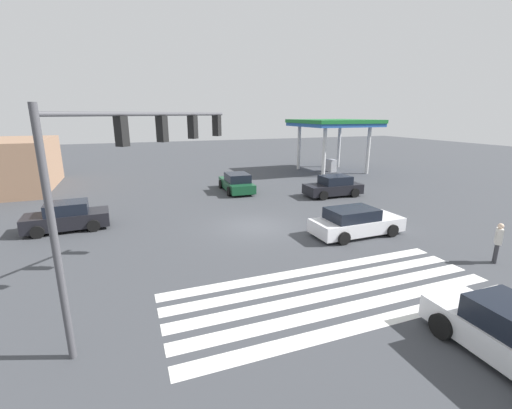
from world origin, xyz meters
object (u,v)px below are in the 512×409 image
(traffic_signal_mast, at_px, (142,156))
(car_1, at_px, (237,183))
(car_0, at_px, (356,222))
(car_2, at_px, (333,187))
(pedestrian, at_px, (498,241))
(car_4, at_px, (67,217))

(traffic_signal_mast, distance_m, car_1, 17.43)
(car_0, bearing_deg, traffic_signal_mast, -165.16)
(traffic_signal_mast, height_order, car_1, traffic_signal_mast)
(car_0, xyz_separation_m, car_1, (-2.62, 12.06, 0.02))
(car_2, bearing_deg, pedestrian, 89.41)
(car_1, height_order, pedestrian, pedestrian)
(car_0, bearing_deg, car_1, 101.11)
(car_0, height_order, car_2, car_2)
(car_0, bearing_deg, car_4, 154.93)
(traffic_signal_mast, distance_m, car_4, 10.79)
(pedestrian, bearing_deg, car_1, -24.51)
(traffic_signal_mast, height_order, car_4, traffic_signal_mast)
(car_4, bearing_deg, car_1, -155.74)
(pedestrian, bearing_deg, car_2, -45.88)
(car_2, relative_size, car_4, 1.03)
(car_2, height_order, pedestrian, pedestrian)
(traffic_signal_mast, bearing_deg, pedestrian, -53.44)
(traffic_signal_mast, bearing_deg, car_2, -7.59)
(traffic_signal_mast, height_order, pedestrian, traffic_signal_mast)
(car_1, xyz_separation_m, car_4, (-11.49, -5.80, 0.01))
(car_0, bearing_deg, pedestrian, -57.01)
(car_1, height_order, car_4, car_4)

